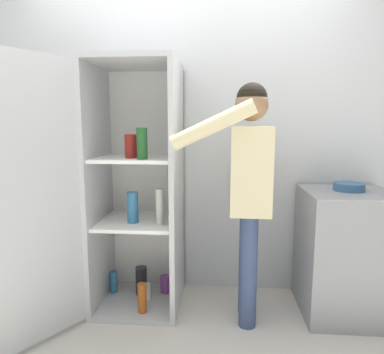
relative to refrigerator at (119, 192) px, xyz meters
name	(u,v)px	position (x,y,z in m)	size (l,w,h in m)	color
wall_back	(187,136)	(0.44, 0.43, 0.39)	(7.00, 0.06, 2.55)	silver
refrigerator	(119,192)	(0.00, 0.00, 0.00)	(1.01, 1.13, 1.81)	#B7BABC
person	(249,176)	(0.91, -0.07, 0.14)	(0.64, 0.61, 1.63)	#384770
counter	(346,253)	(1.63, 0.08, -0.44)	(0.61, 0.60, 0.90)	gray
bowl	(349,187)	(1.63, 0.11, 0.04)	(0.21, 0.21, 0.06)	#335B8E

